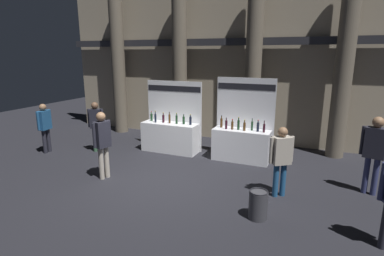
{
  "coord_description": "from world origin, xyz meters",
  "views": [
    {
      "loc": [
        3.53,
        -6.36,
        3.15
      ],
      "look_at": [
        0.27,
        1.24,
        1.13
      ],
      "focal_mm": 28.68,
      "sensor_mm": 36.0,
      "label": 1
    }
  ],
  "objects": [
    {
      "name": "visitor_5",
      "position": [
        4.69,
        1.23,
        1.1
      ],
      "size": [
        0.58,
        0.33,
        1.81
      ],
      "rotation": [
        0.0,
        0.0,
        6.02
      ],
      "color": "navy",
      "rests_on": "ground_plane"
    },
    {
      "name": "ground_plane",
      "position": [
        0.0,
        0.0,
        0.0
      ],
      "size": [
        25.33,
        25.33,
        0.0
      ],
      "primitive_type": "plane",
      "color": "black"
    },
    {
      "name": "visitor_4",
      "position": [
        -4.58,
        0.56,
        0.95
      ],
      "size": [
        0.27,
        0.57,
        1.6
      ],
      "rotation": [
        0.0,
        0.0,
        4.83
      ],
      "color": "#23232D",
      "rests_on": "ground_plane"
    },
    {
      "name": "visitor_0",
      "position": [
        -3.13,
        1.28,
        0.96
      ],
      "size": [
        0.49,
        0.31,
        1.64
      ],
      "rotation": [
        0.0,
        0.0,
        0.34
      ],
      "color": "#33563D",
      "rests_on": "ground_plane"
    },
    {
      "name": "exhibitor_booth_1",
      "position": [
        1.42,
        2.33,
        0.6
      ],
      "size": [
        1.77,
        0.66,
        2.45
      ],
      "color": "white",
      "rests_on": "ground_plane"
    },
    {
      "name": "visitor_1",
      "position": [
        2.81,
        0.3,
        0.96
      ],
      "size": [
        0.48,
        0.44,
        1.61
      ],
      "rotation": [
        0.0,
        0.0,
        3.77
      ],
      "color": "navy",
      "rests_on": "ground_plane"
    },
    {
      "name": "visitor_2",
      "position": [
        -1.48,
        -0.42,
        1.04
      ],
      "size": [
        0.34,
        0.51,
        1.74
      ],
      "rotation": [
        0.0,
        0.0,
        1.29
      ],
      "color": "#ADA393",
      "rests_on": "ground_plane"
    },
    {
      "name": "trash_bin",
      "position": [
        2.57,
        -0.87,
        0.29
      ],
      "size": [
        0.37,
        0.37,
        0.58
      ],
      "color": "#38383D",
      "rests_on": "ground_plane"
    },
    {
      "name": "hall_colonnade",
      "position": [
        -0.0,
        4.34,
        3.15
      ],
      "size": [
        12.67,
        1.05,
        6.42
      ],
      "color": "tan",
      "rests_on": "ground_plane"
    },
    {
      "name": "exhibitor_booth_0",
      "position": [
        -0.94,
        2.27,
        0.58
      ],
      "size": [
        1.94,
        0.66,
        2.28
      ],
      "color": "white",
      "rests_on": "ground_plane"
    }
  ]
}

